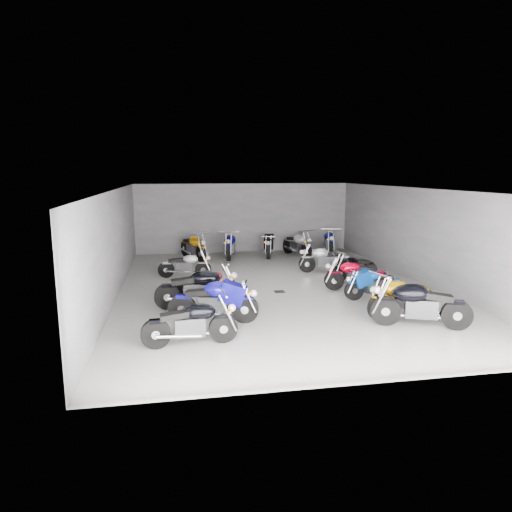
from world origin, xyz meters
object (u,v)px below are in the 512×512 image
at_px(motorcycle_back_c, 231,245).
at_px(motorcycle_back_d, 270,244).
at_px(drain_grate, 279,292).
at_px(motorcycle_left_a, 191,323).
at_px(motorcycle_right_d, 356,275).
at_px(motorcycle_right_f, 326,259).
at_px(motorcycle_left_d, 208,283).
at_px(motorcycle_back_b, 193,247).
at_px(motorcycle_right_a, 420,305).
at_px(motorcycle_right_c, 374,284).
at_px(motorcycle_right_e, 354,267).
at_px(motorcycle_right_b, 401,296).
at_px(motorcycle_back_f, 329,242).
at_px(motorcycle_back_e, 297,244).
at_px(motorcycle_left_b, 214,301).
at_px(motorcycle_left_f, 185,265).
at_px(motorcycle_left_c, 198,288).

distance_m(motorcycle_back_c, motorcycle_back_d, 1.77).
height_order(drain_grate, motorcycle_left_a, motorcycle_left_a).
height_order(motorcycle_right_d, motorcycle_right_f, motorcycle_right_f).
relative_size(motorcycle_left_d, motorcycle_back_b, 0.84).
xyz_separation_m(motorcycle_left_d, motorcycle_right_a, (4.87, -3.56, 0.13)).
bearing_deg(motorcycle_right_c, motorcycle_right_e, -11.62).
bearing_deg(motorcycle_right_c, motorcycle_left_d, 74.95).
bearing_deg(drain_grate, motorcycle_right_d, -5.44).
distance_m(motorcycle_left_d, motorcycle_right_d, 4.72).
distance_m(motorcycle_left_a, motorcycle_right_e, 7.75).
xyz_separation_m(motorcycle_right_b, motorcycle_back_c, (-3.40, 9.00, 0.03)).
distance_m(motorcycle_right_c, motorcycle_back_f, 7.66).
distance_m(motorcycle_back_e, motorcycle_back_f, 1.69).
xyz_separation_m(motorcycle_right_c, motorcycle_back_f, (1.20, 7.56, 0.09)).
xyz_separation_m(motorcycle_left_b, motorcycle_left_d, (0.00, 2.30, -0.10)).
bearing_deg(motorcycle_right_d, motorcycle_left_f, 73.97).
relative_size(drain_grate, motorcycle_back_e, 0.14).
bearing_deg(motorcycle_right_c, motorcycle_right_d, 3.86).
relative_size(motorcycle_left_a, motorcycle_right_b, 0.99).
bearing_deg(motorcycle_right_d, motorcycle_right_a, -166.50).
relative_size(motorcycle_right_a, motorcycle_back_b, 1.03).
xyz_separation_m(motorcycle_left_d, motorcycle_left_f, (-0.60, 2.80, 0.01)).
xyz_separation_m(motorcycle_right_f, motorcycle_back_b, (-4.78, 3.48, 0.05)).
relative_size(motorcycle_right_f, motorcycle_back_f, 0.91).
distance_m(drain_grate, motorcycle_back_c, 6.15).
xyz_separation_m(motorcycle_left_b, motorcycle_back_f, (6.06, 8.87, 0.00)).
xyz_separation_m(motorcycle_left_a, motorcycle_right_e, (5.83, 5.11, -0.05)).
relative_size(motorcycle_right_c, motorcycle_back_f, 0.84).
height_order(motorcycle_left_c, motorcycle_left_f, motorcycle_left_c).
bearing_deg(drain_grate, motorcycle_back_c, 97.59).
bearing_deg(motorcycle_right_d, motorcycle_right_b, -165.83).
height_order(motorcycle_right_d, motorcycle_back_c, motorcycle_back_c).
distance_m(motorcycle_right_f, motorcycle_back_c, 4.79).
xyz_separation_m(motorcycle_right_c, motorcycle_back_b, (-5.02, 7.23, 0.10)).
distance_m(motorcycle_right_a, motorcycle_right_d, 3.62).
height_order(motorcycle_left_a, motorcycle_right_c, motorcycle_left_a).
distance_m(motorcycle_right_b, motorcycle_back_d, 9.16).
xyz_separation_m(motorcycle_right_c, motorcycle_right_f, (-0.24, 3.75, 0.04)).
bearing_deg(motorcycle_right_b, motorcycle_back_c, 4.59).
bearing_deg(motorcycle_left_d, motorcycle_back_d, 161.68).
bearing_deg(motorcycle_left_c, motorcycle_left_b, 12.90).
distance_m(motorcycle_left_d, motorcycle_left_f, 2.87).
height_order(motorcycle_left_c, motorcycle_right_b, motorcycle_left_c).
distance_m(motorcycle_back_b, motorcycle_back_f, 6.23).
bearing_deg(motorcycle_left_f, motorcycle_right_d, 70.73).
distance_m(motorcycle_right_b, motorcycle_right_e, 3.99).
height_order(motorcycle_left_a, motorcycle_left_f, motorcycle_left_a).
bearing_deg(motorcycle_left_a, motorcycle_right_a, 88.70).
bearing_deg(motorcycle_right_f, motorcycle_right_c, -166.80).
height_order(motorcycle_left_b, motorcycle_back_d, motorcycle_left_b).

